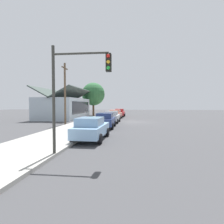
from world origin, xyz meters
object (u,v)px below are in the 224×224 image
at_px(car_silver, 112,117).
at_px(car_coral, 115,114).
at_px(car_cherry, 120,113).
at_px(utility_pole_wooden, 65,93).
at_px(fire_hydrant_red, 109,115).
at_px(traffic_light_main, 75,82).
at_px(shade_tree, 93,94).
at_px(car_skyblue, 91,128).
at_px(car_navy, 105,120).

distance_m(car_silver, car_coral, 6.34).
bearing_deg(car_cherry, car_coral, 178.23).
bearing_deg(utility_pole_wooden, car_coral, -29.72).
height_order(car_silver, fire_hydrant_red, car_silver).
xyz_separation_m(traffic_light_main, fire_hydrant_red, (24.47, 1.66, -2.99)).
bearing_deg(car_silver, shade_tree, 22.22).
distance_m(car_skyblue, shade_tree, 28.18).
height_order(car_silver, car_coral, same).
relative_size(car_silver, fire_hydrant_red, 6.56).
height_order(car_cherry, utility_pole_wooden, utility_pole_wooden).
relative_size(car_coral, fire_hydrant_red, 6.77).
bearing_deg(car_cherry, car_navy, -179.72).
xyz_separation_m(car_silver, car_cherry, (12.43, -0.16, 0.00)).
bearing_deg(utility_pole_wooden, fire_hydrant_red, -20.19).
distance_m(car_silver, traffic_light_main, 16.78).
distance_m(car_skyblue, fire_hydrant_red, 20.24).
bearing_deg(car_cherry, utility_pole_wooden, 160.94).
bearing_deg(fire_hydrant_red, car_navy, -174.13).
height_order(car_coral, utility_pole_wooden, utility_pole_wooden).
relative_size(traffic_light_main, fire_hydrant_red, 7.32).
xyz_separation_m(car_skyblue, car_coral, (18.61, 0.10, 0.00)).
height_order(car_skyblue, fire_hydrant_red, car_skyblue).
xyz_separation_m(shade_tree, traffic_light_main, (-31.58, -6.04, -1.23)).
bearing_deg(car_cherry, car_silver, -179.81).
distance_m(car_silver, utility_pole_wooden, 6.93).
distance_m(car_navy, shade_tree, 21.82).
distance_m(car_cherry, utility_pole_wooden, 16.68).
relative_size(car_cherry, fire_hydrant_red, 6.48).
bearing_deg(fire_hydrant_red, car_cherry, -19.47).
relative_size(car_silver, shade_tree, 0.64).
distance_m(car_silver, car_cherry, 12.43).
bearing_deg(car_coral, traffic_light_main, -176.23).
relative_size(car_skyblue, traffic_light_main, 0.89).
distance_m(car_coral, fire_hydrant_red, 2.08).
relative_size(car_cherry, traffic_light_main, 0.88).
bearing_deg(car_skyblue, utility_pole_wooden, 31.59).
relative_size(car_coral, utility_pole_wooden, 0.64).
bearing_deg(shade_tree, car_silver, -158.81).
relative_size(car_silver, traffic_light_main, 0.90).
xyz_separation_m(car_navy, utility_pole_wooden, (2.69, 5.39, 3.11)).
height_order(car_navy, car_cherry, same).
distance_m(car_skyblue, car_cherry, 24.71).
bearing_deg(utility_pole_wooden, traffic_light_main, -157.40).
height_order(car_navy, car_silver, same).
bearing_deg(car_silver, traffic_light_main, -178.21).
bearing_deg(car_navy, utility_pole_wooden, 62.68).
distance_m(car_navy, traffic_light_main, 11.23).
bearing_deg(shade_tree, car_coral, -146.74).
height_order(car_coral, fire_hydrant_red, car_coral).
bearing_deg(car_silver, car_coral, 2.19).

